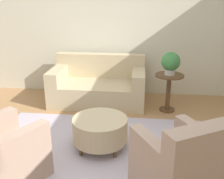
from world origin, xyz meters
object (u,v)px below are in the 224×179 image
object	(u,v)px
couch	(98,86)
side_table	(169,86)
potted_plant_on_side_table	(171,62)
armchair_right	(181,167)
ottoman_table	(100,129)

from	to	relation	value
couch	side_table	world-z (taller)	couch
couch	potted_plant_on_side_table	distance (m)	1.51
couch	armchair_right	bearing A→B (deg)	-63.65
ottoman_table	side_table	world-z (taller)	side_table
couch	armchair_right	size ratio (longest dim) A/B	1.71
ottoman_table	side_table	size ratio (longest dim) A/B	1.09
couch	side_table	distance (m)	1.39
couch	potted_plant_on_side_table	bearing A→B (deg)	-12.17
armchair_right	ottoman_table	xyz separation A→B (m)	(-0.98, 0.86, -0.07)
side_table	potted_plant_on_side_table	bearing A→B (deg)	90.00
ottoman_table	couch	bearing A→B (deg)	99.69
couch	ottoman_table	distance (m)	1.73
couch	side_table	xyz separation A→B (m)	(1.35, -0.29, 0.14)
armchair_right	side_table	world-z (taller)	armchair_right
couch	ottoman_table	xyz separation A→B (m)	(0.29, -1.70, -0.04)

